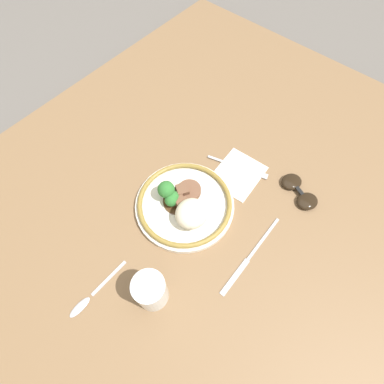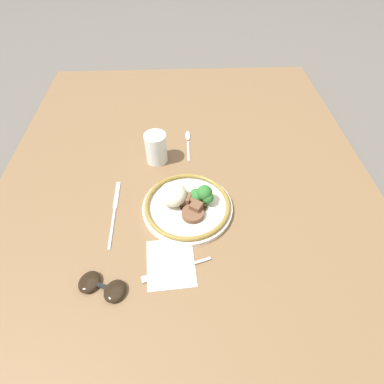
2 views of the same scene
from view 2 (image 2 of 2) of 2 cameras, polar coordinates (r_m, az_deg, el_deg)
ground_plane at (r=0.86m, az=-0.93°, el=-2.69°), size 8.00×8.00×0.00m
dining_table at (r=0.85m, az=-0.94°, el=-1.98°), size 1.55×1.10×0.03m
napkin at (r=0.72m, az=-4.06°, el=-13.34°), size 0.14×0.12×0.00m
plate at (r=0.80m, az=-1.24°, el=-2.18°), size 0.24×0.24×0.07m
juice_glass at (r=0.93m, az=-6.83°, el=8.16°), size 0.07×0.07×0.10m
fork at (r=0.71m, az=-4.07°, el=-14.78°), size 0.06×0.17×0.00m
knife at (r=0.83m, az=-14.53°, el=-3.37°), size 0.23×0.01×0.00m
spoon at (r=1.02m, az=-0.78°, el=10.01°), size 0.15×0.02×0.01m
sunglasses at (r=0.71m, az=-16.75°, el=-16.84°), size 0.09×0.12×0.02m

